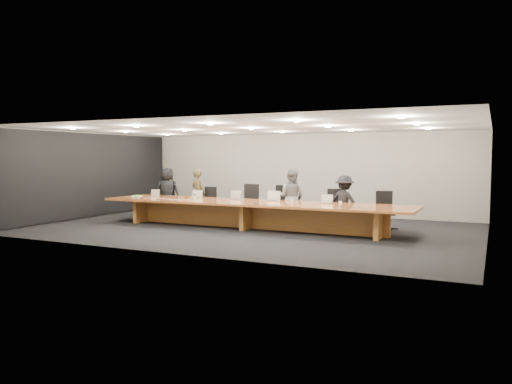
{
  "coord_description": "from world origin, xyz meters",
  "views": [
    {
      "loc": [
        6.13,
        -12.42,
        2.0
      ],
      "look_at": [
        0.0,
        0.3,
        1.0
      ],
      "focal_mm": 35.0,
      "sensor_mm": 36.0,
      "label": 1
    }
  ],
  "objects_px": {
    "chair_mid_right": "(282,204)",
    "laptop_a": "(154,193)",
    "person_d": "(344,202)",
    "mic_left": "(158,199)",
    "chair_far_left": "(165,201)",
    "person_b": "(198,194)",
    "laptop_c": "(233,195)",
    "water_bottle": "(195,194)",
    "paper_cup_near": "(292,201)",
    "av_box": "(136,198)",
    "chair_mid_left": "(248,203)",
    "laptop_d": "(273,196)",
    "amber_mug": "(186,197)",
    "paper_cup_far": "(340,203)",
    "mic_center": "(255,204)",
    "chair_left": "(207,203)",
    "person_a": "(168,192)",
    "mic_right": "(341,206)",
    "conference_table": "(251,210)",
    "chair_right": "(334,208)",
    "chair_far_right": "(385,210)",
    "laptop_e": "(325,199)",
    "person_c": "(292,197)",
    "laptop_b": "(197,194)"
  },
  "relations": [
    {
      "from": "chair_mid_right",
      "to": "laptop_a",
      "type": "height_order",
      "value": "chair_mid_right"
    },
    {
      "from": "person_d",
      "to": "mic_left",
      "type": "distance_m",
      "value": 5.38
    },
    {
      "from": "chair_far_left",
      "to": "person_b",
      "type": "bearing_deg",
      "value": 7.8
    },
    {
      "from": "laptop_c",
      "to": "person_d",
      "type": "bearing_deg",
      "value": 20.45
    },
    {
      "from": "chair_mid_right",
      "to": "water_bottle",
      "type": "distance_m",
      "value": 2.62
    },
    {
      "from": "paper_cup_near",
      "to": "av_box",
      "type": "height_order",
      "value": "paper_cup_near"
    },
    {
      "from": "laptop_a",
      "to": "paper_cup_near",
      "type": "height_order",
      "value": "laptop_a"
    },
    {
      "from": "chair_mid_left",
      "to": "laptop_d",
      "type": "relative_size",
      "value": 3.19
    },
    {
      "from": "chair_mid_left",
      "to": "amber_mug",
      "type": "bearing_deg",
      "value": -135.48
    },
    {
      "from": "laptop_d",
      "to": "paper_cup_far",
      "type": "distance_m",
      "value": 2.05
    },
    {
      "from": "laptop_c",
      "to": "mic_center",
      "type": "bearing_deg",
      "value": -33.3
    },
    {
      "from": "laptop_c",
      "to": "amber_mug",
      "type": "distance_m",
      "value": 1.43
    },
    {
      "from": "chair_left",
      "to": "laptop_d",
      "type": "relative_size",
      "value": 2.87
    },
    {
      "from": "person_a",
      "to": "person_b",
      "type": "height_order",
      "value": "person_a"
    },
    {
      "from": "chair_left",
      "to": "person_a",
      "type": "relative_size",
      "value": 0.65
    },
    {
      "from": "laptop_d",
      "to": "mic_right",
      "type": "bearing_deg",
      "value": -28.53
    },
    {
      "from": "conference_table",
      "to": "water_bottle",
      "type": "xyz_separation_m",
      "value": [
        -2.01,
        0.24,
        0.35
      ]
    },
    {
      "from": "chair_right",
      "to": "mic_left",
      "type": "distance_m",
      "value": 5.12
    },
    {
      "from": "chair_far_right",
      "to": "laptop_e",
      "type": "height_order",
      "value": "chair_far_right"
    },
    {
      "from": "amber_mug",
      "to": "paper_cup_near",
      "type": "bearing_deg",
      "value": 3.87
    },
    {
      "from": "chair_far_right",
      "to": "mic_left",
      "type": "relative_size",
      "value": 9.42
    },
    {
      "from": "person_c",
      "to": "laptop_e",
      "type": "xyz_separation_m",
      "value": [
        1.3,
        -0.84,
        0.05
      ]
    },
    {
      "from": "conference_table",
      "to": "water_bottle",
      "type": "bearing_deg",
      "value": 173.16
    },
    {
      "from": "mic_right",
      "to": "mic_left",
      "type": "bearing_deg",
      "value": -177.31
    },
    {
      "from": "water_bottle",
      "to": "av_box",
      "type": "relative_size",
      "value": 1.31
    },
    {
      "from": "mic_right",
      "to": "mic_center",
      "type": "bearing_deg",
      "value": -173.53
    },
    {
      "from": "laptop_d",
      "to": "person_b",
      "type": "bearing_deg",
      "value": 155.58
    },
    {
      "from": "paper_cup_far",
      "to": "mic_left",
      "type": "xyz_separation_m",
      "value": [
        -5.24,
        -0.8,
        -0.03
      ]
    },
    {
      "from": "water_bottle",
      "to": "paper_cup_far",
      "type": "relative_size",
      "value": 2.53
    },
    {
      "from": "conference_table",
      "to": "chair_right",
      "type": "bearing_deg",
      "value": 33.67
    },
    {
      "from": "conference_table",
      "to": "person_c",
      "type": "relative_size",
      "value": 5.48
    },
    {
      "from": "laptop_d",
      "to": "av_box",
      "type": "bearing_deg",
      "value": -177.07
    },
    {
      "from": "chair_mid_right",
      "to": "av_box",
      "type": "xyz_separation_m",
      "value": [
        -4.03,
        -1.76,
        0.18
      ]
    },
    {
      "from": "laptop_b",
      "to": "paper_cup_far",
      "type": "distance_m",
      "value": 4.52
    },
    {
      "from": "person_b",
      "to": "mic_left",
      "type": "distance_m",
      "value": 1.87
    },
    {
      "from": "conference_table",
      "to": "mic_center",
      "type": "bearing_deg",
      "value": -55.95
    },
    {
      "from": "chair_mid_right",
      "to": "person_b",
      "type": "height_order",
      "value": "person_b"
    },
    {
      "from": "person_a",
      "to": "person_b",
      "type": "bearing_deg",
      "value": 157.34
    },
    {
      "from": "laptop_b",
      "to": "laptop_c",
      "type": "bearing_deg",
      "value": -19.85
    },
    {
      "from": "laptop_a",
      "to": "mic_right",
      "type": "distance_m",
      "value": 6.27
    },
    {
      "from": "laptop_b",
      "to": "water_bottle",
      "type": "bearing_deg",
      "value": -108.57
    },
    {
      "from": "laptop_b",
      "to": "chair_left",
      "type": "bearing_deg",
      "value": 81.91
    },
    {
      "from": "laptop_c",
      "to": "laptop_d",
      "type": "xyz_separation_m",
      "value": [
        1.21,
        0.09,
        0.01
      ]
    },
    {
      "from": "chair_far_right",
      "to": "person_c",
      "type": "relative_size",
      "value": 0.66
    },
    {
      "from": "laptop_b",
      "to": "chair_mid_right",
      "type": "bearing_deg",
      "value": 2.56
    },
    {
      "from": "chair_left",
      "to": "chair_far_right",
      "type": "distance_m",
      "value": 5.62
    },
    {
      "from": "person_b",
      "to": "person_c",
      "type": "relative_size",
      "value": 0.98
    },
    {
      "from": "chair_far_right",
      "to": "laptop_e",
      "type": "distance_m",
      "value": 1.74
    },
    {
      "from": "chair_far_left",
      "to": "laptop_e",
      "type": "bearing_deg",
      "value": 0.05
    },
    {
      "from": "chair_mid_left",
      "to": "person_b",
      "type": "bearing_deg",
      "value": -177.99
    }
  ]
}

